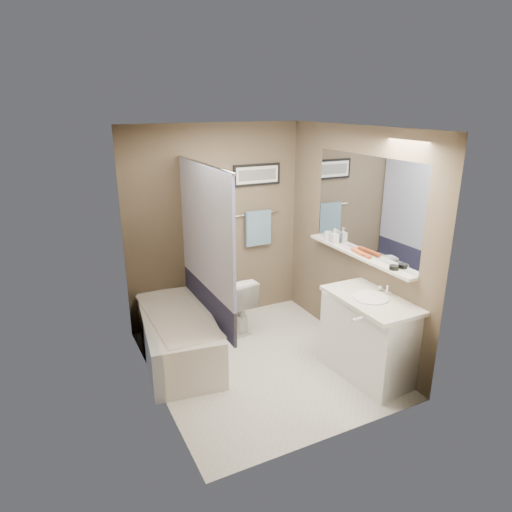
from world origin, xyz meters
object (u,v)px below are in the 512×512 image
hair_brush_back (358,252)px  glass_jar (328,236)px  candle_bowl_near (394,268)px  hair_brush_front (364,254)px  bathtub (178,336)px  soap_bottle (335,236)px  toilet (231,302)px  vanity (369,339)px

hair_brush_back → glass_jar: size_ratio=2.20×
candle_bowl_near → glass_jar: glass_jar is taller
hair_brush_front → glass_jar: 0.64m
bathtub → glass_jar: bearing=3.9°
glass_jar → soap_bottle: size_ratio=0.60×
toilet → vanity: (0.82, -1.52, 0.06)m
candle_bowl_near → hair_brush_front: size_ratio=0.41×
vanity → hair_brush_front: (0.19, 0.39, 0.74)m
toilet → vanity: bearing=111.5°
toilet → soap_bottle: soap_bottle is taller
vanity → hair_brush_back: bearing=63.7°
hair_brush_front → soap_bottle: 0.51m
toilet → soap_bottle: 1.46m
bathtub → soap_bottle: bearing=-0.4°
bathtub → candle_bowl_near: 2.33m
toilet → vanity: size_ratio=0.75×
hair_brush_back → bathtub: bearing=159.5°
bathtub → toilet: (0.78, 0.37, 0.09)m
hair_brush_front → glass_jar: glass_jar is taller
bathtub → hair_brush_front: 2.13m
bathtub → hair_brush_back: hair_brush_back is taller
toilet → candle_bowl_near: candle_bowl_near is taller
candle_bowl_near → bathtub: bearing=146.1°
hair_brush_front → soap_bottle: bearing=90.0°
vanity → hair_brush_front: size_ratio=4.09×
hair_brush_back → soap_bottle: 0.42m
candle_bowl_near → soap_bottle: soap_bottle is taller
hair_brush_front → toilet: bearing=131.7°
toilet → hair_brush_front: 1.71m
hair_brush_front → soap_bottle: size_ratio=1.31×
candle_bowl_near → glass_jar: (0.00, 1.08, 0.03)m
candle_bowl_near → hair_brush_back: 0.53m
toilet → glass_jar: glass_jar is taller
vanity → glass_jar: (0.19, 1.03, 0.77)m
vanity → glass_jar: 1.30m
toilet → vanity: vanity is taller
bathtub → hair_brush_back: 2.10m
toilet → vanity: 1.72m
toilet → hair_brush_front: size_ratio=3.08×
toilet → soap_bottle: size_ratio=4.06×
vanity → candle_bowl_near: 0.76m
glass_jar → vanity: bearing=-100.2°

